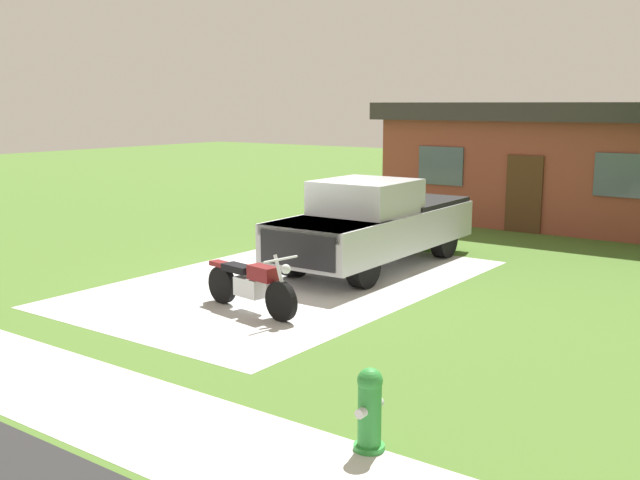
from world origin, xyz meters
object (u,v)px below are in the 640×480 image
(fire_hydrant, at_px, (370,410))
(neighbor_house, at_px, (557,161))
(pickup_truck, at_px, (376,222))
(motorcycle, at_px, (251,285))

(fire_hydrant, relative_size, neighbor_house, 0.09)
(pickup_truck, bearing_deg, neighbor_house, 83.30)
(pickup_truck, bearing_deg, fire_hydrant, -58.69)
(motorcycle, distance_m, fire_hydrant, 5.35)
(motorcycle, xyz_separation_m, fire_hydrant, (4.33, -3.14, -0.05))
(pickup_truck, height_order, neighbor_house, neighbor_house)
(fire_hydrant, distance_m, neighbor_house, 16.44)
(fire_hydrant, bearing_deg, neighbor_house, 102.54)
(motorcycle, bearing_deg, neighbor_house, 86.55)
(motorcycle, distance_m, pickup_truck, 4.38)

